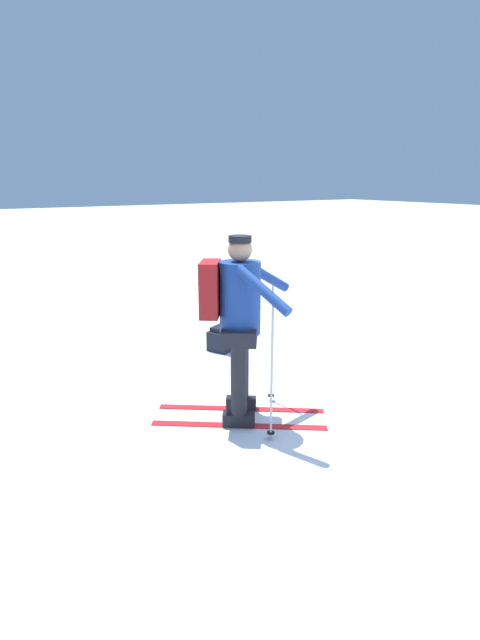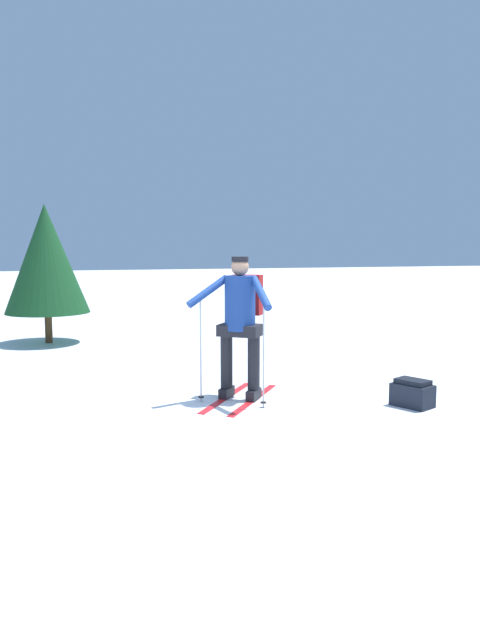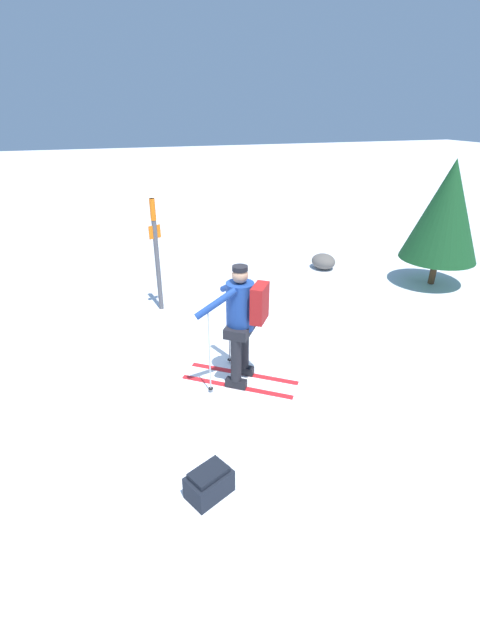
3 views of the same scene
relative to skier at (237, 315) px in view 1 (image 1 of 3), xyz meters
name	(u,v)px [view 1 (image 1 of 3)]	position (x,y,z in m)	size (l,w,h in m)	color
ground_plane	(317,412)	(-0.33, -0.74, -1.04)	(80.00, 80.00, 0.00)	white
skier	(237,315)	(0.00, 0.00, 0.00)	(1.35, 1.60, 1.76)	red
dropped_backpack	(225,338)	(1.84, -0.95, -0.88)	(0.47, 0.54, 0.33)	black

